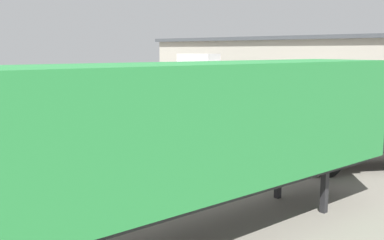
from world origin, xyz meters
The scene contains 7 objects.
ground_plane centered at (0.00, 0.00, 0.00)m, with size 60.00×60.00×0.00m, color slate.
warehouse_building centered at (0.00, 17.75, 2.67)m, with size 31.86×8.02×5.33m.
tractor_unit_white centered at (-6.72, 8.32, 1.98)m, with size 3.68×6.57×4.18m.
container_trailer_green centered at (4.59, -4.43, 2.60)m, with size 4.22×11.77×4.10m.
delivery_van_red centered at (-6.97, -2.87, 1.48)m, with size 5.39×3.25×2.74m.
oil_drum centered at (-2.22, -2.83, 0.44)m, with size 0.58×0.58×0.88m.
traffic_cone centered at (-1.09, 2.45, 0.25)m, with size 0.40×0.40×0.55m.
Camera 1 is at (11.00, -12.11, 4.36)m, focal length 42.00 mm.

